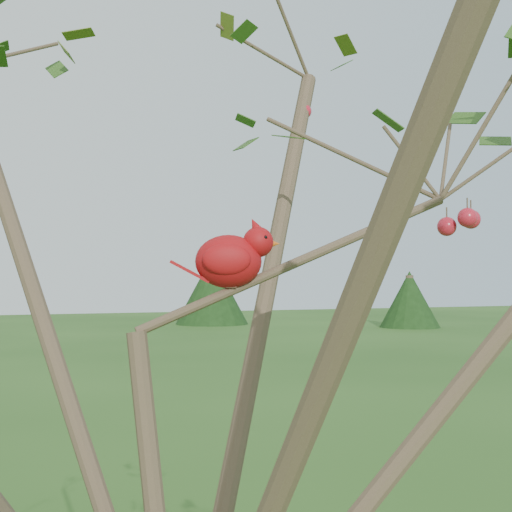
{
  "coord_description": "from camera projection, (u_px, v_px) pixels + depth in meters",
  "views": [
    {
      "loc": [
        -0.31,
        -1.13,
        2.05
      ],
      "look_at": [
        0.16,
        0.07,
        2.08
      ],
      "focal_mm": 50.0,
      "sensor_mm": 36.0,
      "label": 1
    }
  ],
  "objects": [
    {
      "name": "crabapple_tree",
      "position": [
        199.0,
        230.0,
        1.15
      ],
      "size": [
        2.35,
        2.05,
        2.95
      ],
      "color": "#423124",
      "rests_on": "ground"
    },
    {
      "name": "cardinal",
      "position": [
        232.0,
        259.0,
        1.29
      ],
      "size": [
        0.2,
        0.12,
        0.14
      ],
      "rotation": [
        0.0,
        0.0,
        -0.3
      ],
      "color": "#B00F12",
      "rests_on": "ground"
    }
  ]
}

